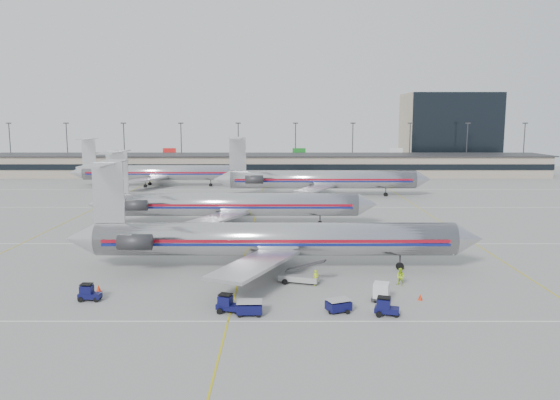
{
  "coord_description": "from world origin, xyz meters",
  "views": [
    {
      "loc": [
        4.26,
        -60.37,
        16.25
      ],
      "look_at": [
        4.19,
        19.05,
        4.5
      ],
      "focal_mm": 35.0,
      "sensor_mm": 36.0,
      "label": 1
    }
  ],
  "objects_px": {
    "tug_center": "(227,304)",
    "belt_loader": "(300,276)",
    "jet_second_row": "(227,204)",
    "uld_container": "(381,292)",
    "jet_foreground": "(267,239)"
  },
  "relations": [
    {
      "from": "uld_container",
      "to": "jet_foreground",
      "type": "bearing_deg",
      "value": 152.94
    },
    {
      "from": "jet_second_row",
      "to": "tug_center",
      "type": "height_order",
      "value": "jet_second_row"
    },
    {
      "from": "tug_center",
      "to": "belt_loader",
      "type": "distance_m",
      "value": 10.7
    },
    {
      "from": "jet_foreground",
      "to": "belt_loader",
      "type": "height_order",
      "value": "jet_foreground"
    },
    {
      "from": "belt_loader",
      "to": "jet_foreground",
      "type": "bearing_deg",
      "value": 142.12
    },
    {
      "from": "jet_second_row",
      "to": "uld_container",
      "type": "relative_size",
      "value": 22.85
    },
    {
      "from": "jet_second_row",
      "to": "jet_foreground",
      "type": "bearing_deg",
      "value": -74.82
    },
    {
      "from": "jet_foreground",
      "to": "tug_center",
      "type": "distance_m",
      "value": 14.07
    },
    {
      "from": "tug_center",
      "to": "belt_loader",
      "type": "xyz_separation_m",
      "value": [
        6.48,
        8.52,
        -0.08
      ]
    },
    {
      "from": "tug_center",
      "to": "belt_loader",
      "type": "relative_size",
      "value": 0.46
    },
    {
      "from": "jet_foreground",
      "to": "jet_second_row",
      "type": "bearing_deg",
      "value": 105.18
    },
    {
      "from": "jet_foreground",
      "to": "uld_container",
      "type": "relative_size",
      "value": 23.28
    },
    {
      "from": "jet_foreground",
      "to": "tug_center",
      "type": "relative_size",
      "value": 20.41
    },
    {
      "from": "tug_center",
      "to": "belt_loader",
      "type": "height_order",
      "value": "belt_loader"
    },
    {
      "from": "jet_foreground",
      "to": "tug_center",
      "type": "xyz_separation_m",
      "value": [
        -3.05,
        -13.47,
        -2.71
      ]
    }
  ]
}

